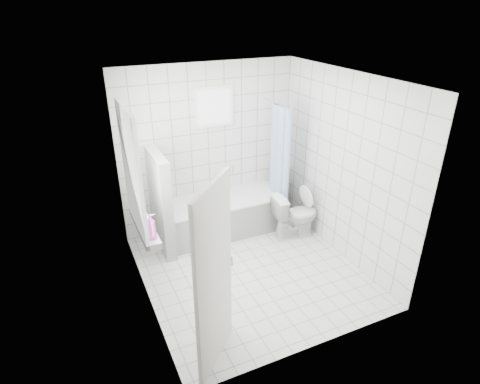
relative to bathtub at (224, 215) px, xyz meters
name	(u,v)px	position (x,y,z in m)	size (l,w,h in m)	color
ground	(250,270)	(-0.08, -1.12, -0.29)	(3.00, 3.00, 0.00)	white
ceiling	(253,78)	(-0.08, -1.12, 2.31)	(3.00, 3.00, 0.00)	white
wall_back	(209,148)	(-0.08, 0.38, 1.01)	(2.80, 0.02, 2.60)	white
wall_front	(322,246)	(-0.08, -2.62, 1.01)	(2.80, 0.02, 2.60)	white
wall_left	(138,207)	(-1.48, -1.12, 1.01)	(0.02, 3.00, 2.60)	white
wall_right	(342,167)	(1.32, -1.12, 1.01)	(0.02, 3.00, 2.60)	white
window_left	(134,172)	(-1.43, -0.82, 1.31)	(0.01, 0.90, 1.40)	white
window_back	(215,107)	(0.02, 0.33, 1.66)	(0.50, 0.01, 0.50)	white
window_sill	(145,227)	(-1.39, -0.82, 0.57)	(0.18, 1.02, 0.08)	white
door	(214,280)	(-1.05, -2.32, 0.71)	(0.04, 0.80, 2.00)	silver
bathtub	(224,215)	(0.00, 0.00, 0.00)	(1.86, 0.77, 0.58)	white
partition_wall	(161,203)	(-1.00, -0.05, 0.46)	(0.15, 0.85, 1.50)	white
tiled_ledge	(277,196)	(1.12, 0.25, -0.02)	(0.40, 0.24, 0.55)	white
toilet	(295,215)	(0.95, -0.60, 0.07)	(0.41, 0.71, 0.73)	white
curtain_rod	(276,103)	(0.87, -0.02, 1.71)	(0.02, 0.02, 0.80)	silver
shower_curtain	(278,162)	(0.87, -0.16, 0.81)	(0.14, 0.48, 1.78)	#427BC3
tub_faucet	(221,174)	(0.10, 0.33, 0.56)	(0.18, 0.06, 0.06)	silver
sill_bottles	(147,220)	(-1.38, -0.99, 0.75)	(0.14, 0.66, 0.31)	#38A6FF
ledge_bottles	(279,176)	(1.13, 0.23, 0.38)	(0.16, 0.18, 0.25)	yellow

